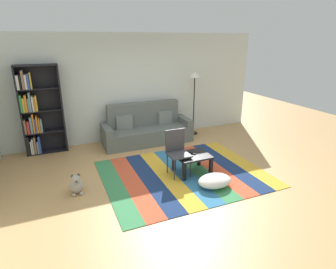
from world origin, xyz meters
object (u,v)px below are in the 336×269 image
object	(u,v)px
pouf	(215,181)
tv_remote	(192,153)
coffee_table	(192,158)
standing_lamp	(195,83)
bookshelf	(37,112)
folding_chair	(177,148)
couch	(147,129)
dog	(76,185)

from	to	relation	value
pouf	tv_remote	world-z (taller)	tv_remote
pouf	coffee_table	bearing A→B (deg)	100.12
pouf	standing_lamp	distance (m)	3.27
bookshelf	folding_chair	bearing A→B (deg)	-41.97
standing_lamp	couch	bearing A→B (deg)	-175.72
bookshelf	standing_lamp	bearing A→B (deg)	-2.59
pouf	tv_remote	xyz separation A→B (m)	(-0.10, 0.70, 0.28)
tv_remote	folding_chair	world-z (taller)	folding_chair
bookshelf	dog	size ratio (longest dim) A/B	5.10
dog	tv_remote	bearing A→B (deg)	-1.63
folding_chair	dog	bearing A→B (deg)	-150.98
bookshelf	tv_remote	distance (m)	3.64
couch	folding_chair	world-z (taller)	couch
couch	standing_lamp	distance (m)	1.80
couch	dog	distance (m)	2.75
bookshelf	standing_lamp	xyz separation A→B (m)	(3.93, -0.18, 0.46)
folding_chair	tv_remote	bearing A→B (deg)	20.64
tv_remote	dog	bearing A→B (deg)	161.00
bookshelf	tv_remote	world-z (taller)	bookshelf
coffee_table	couch	bearing A→B (deg)	97.09
dog	standing_lamp	world-z (taller)	standing_lamp
standing_lamp	tv_remote	distance (m)	2.60
couch	pouf	xyz separation A→B (m)	(0.37, -2.69, -0.22)
folding_chair	coffee_table	bearing A→B (deg)	10.91
dog	folding_chair	xyz separation A→B (m)	(1.92, -0.01, 0.37)
dog	pouf	bearing A→B (deg)	-18.24
tv_remote	coffee_table	bearing A→B (deg)	-131.09
standing_lamp	tv_remote	xyz separation A→B (m)	(-1.14, -2.09, -1.04)
coffee_table	folding_chair	bearing A→B (deg)	161.45
dog	bookshelf	bearing A→B (deg)	104.00
bookshelf	tv_remote	bearing A→B (deg)	-39.20
couch	bookshelf	size ratio (longest dim) A/B	1.11
coffee_table	standing_lamp	size ratio (longest dim) A/B	0.38
dog	tv_remote	size ratio (longest dim) A/B	2.65
bookshelf	folding_chair	world-z (taller)	bookshelf
dog	folding_chair	size ratio (longest dim) A/B	0.44
couch	dog	size ratio (longest dim) A/B	5.69
bookshelf	folding_chair	size ratio (longest dim) A/B	2.25
bookshelf	dog	bearing A→B (deg)	-76.00
coffee_table	pouf	bearing A→B (deg)	-79.88
tv_remote	standing_lamp	bearing A→B (deg)	43.93
pouf	tv_remote	size ratio (longest dim) A/B	4.20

